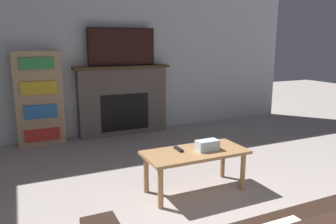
{
  "coord_description": "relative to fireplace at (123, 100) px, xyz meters",
  "views": [
    {
      "loc": [
        -1.4,
        -0.42,
        1.46
      ],
      "look_at": [
        0.06,
        2.74,
        0.71
      ],
      "focal_mm": 35.0,
      "sensor_mm": 36.0,
      "label": 1
    }
  ],
  "objects": [
    {
      "name": "wall_back",
      "position": [
        -0.1,
        0.14,
        0.8
      ],
      "size": [
        6.59,
        0.06,
        2.7
      ],
      "color": "silver",
      "rests_on": "ground_plane"
    },
    {
      "name": "bookshelf",
      "position": [
        -1.25,
        -0.02,
        0.12
      ],
      "size": [
        0.64,
        0.29,
        1.34
      ],
      "color": "tan",
      "rests_on": "ground_plane"
    },
    {
      "name": "coffee_table",
      "position": [
        0.01,
        -2.34,
        -0.19
      ],
      "size": [
        1.02,
        0.47,
        0.42
      ],
      "color": "#A87A4C",
      "rests_on": "ground_plane"
    },
    {
      "name": "remote_control",
      "position": [
        -0.13,
        -2.25,
        -0.12
      ],
      "size": [
        0.04,
        0.15,
        0.02
      ],
      "color": "black",
      "rests_on": "coffee_table"
    },
    {
      "name": "tv",
      "position": [
        -0.0,
        -0.02,
        0.83
      ],
      "size": [
        1.06,
        0.03,
        0.58
      ],
      "color": "black",
      "rests_on": "fireplace"
    },
    {
      "name": "tissue_box",
      "position": [
        0.13,
        -2.36,
        -0.08
      ],
      "size": [
        0.22,
        0.12,
        0.1
      ],
      "color": "silver",
      "rests_on": "coffee_table"
    },
    {
      "name": "fireplace",
      "position": [
        0.0,
        0.0,
        0.0
      ],
      "size": [
        1.51,
        0.28,
        1.1
      ],
      "color": "#605651",
      "rests_on": "ground_plane"
    }
  ]
}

